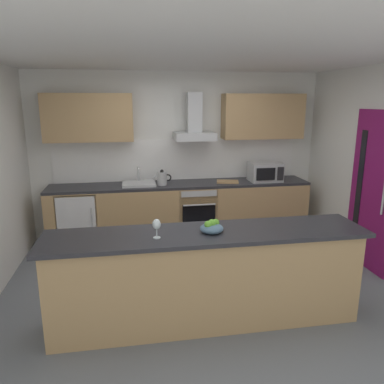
% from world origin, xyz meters
% --- Properties ---
extents(ground, '(5.59, 4.88, 0.02)m').
position_xyz_m(ground, '(0.00, 0.00, -0.01)').
color(ground, slate).
extents(ceiling, '(5.59, 4.88, 0.02)m').
position_xyz_m(ceiling, '(0.00, 0.00, 2.61)').
color(ceiling, white).
extents(wall_back, '(5.59, 0.12, 2.60)m').
position_xyz_m(wall_back, '(0.00, 2.00, 1.30)').
color(wall_back, white).
rests_on(wall_back, ground).
extents(backsplash_tile, '(3.90, 0.02, 0.66)m').
position_xyz_m(backsplash_tile, '(0.00, 1.93, 1.23)').
color(backsplash_tile, white).
extents(counter_back, '(4.04, 0.60, 0.90)m').
position_xyz_m(counter_back, '(0.00, 1.62, 0.45)').
color(counter_back, tan).
rests_on(counter_back, ground).
extents(counter_island, '(3.07, 0.64, 0.95)m').
position_xyz_m(counter_island, '(-0.08, -0.74, 0.48)').
color(counter_island, tan).
rests_on(counter_island, ground).
extents(upper_cabinets, '(3.99, 0.32, 0.70)m').
position_xyz_m(upper_cabinets, '(0.00, 1.77, 1.91)').
color(upper_cabinets, tan).
extents(side_door, '(0.08, 0.85, 2.05)m').
position_xyz_m(side_door, '(2.28, 0.20, 1.03)').
color(side_door, '#7A1456').
rests_on(side_door, ground).
extents(oven, '(0.60, 0.62, 0.80)m').
position_xyz_m(oven, '(0.23, 1.59, 0.46)').
color(oven, slate).
rests_on(oven, ground).
extents(refrigerator, '(0.58, 0.60, 0.85)m').
position_xyz_m(refrigerator, '(-1.56, 1.59, 0.43)').
color(refrigerator, white).
rests_on(refrigerator, ground).
extents(microwave, '(0.50, 0.38, 0.30)m').
position_xyz_m(microwave, '(1.36, 1.57, 1.05)').
color(microwave, '#B7BABC').
rests_on(microwave, counter_back).
extents(sink, '(0.50, 0.40, 0.26)m').
position_xyz_m(sink, '(-0.65, 1.60, 0.93)').
color(sink, silver).
rests_on(sink, counter_back).
extents(kettle, '(0.29, 0.15, 0.24)m').
position_xyz_m(kettle, '(-0.30, 1.56, 1.01)').
color(kettle, '#B7BABC').
rests_on(kettle, counter_back).
extents(range_hood, '(0.62, 0.45, 0.72)m').
position_xyz_m(range_hood, '(0.23, 1.72, 1.79)').
color(range_hood, '#B7BABC').
extents(wine_glass, '(0.08, 0.08, 0.18)m').
position_xyz_m(wine_glass, '(-0.56, -0.82, 1.08)').
color(wine_glass, silver).
rests_on(wine_glass, counter_island).
extents(fruit_bowl, '(0.22, 0.22, 0.13)m').
position_xyz_m(fruit_bowl, '(-0.04, -0.75, 1.00)').
color(fruit_bowl, slate).
rests_on(fruit_bowl, counter_island).
extents(chopping_board, '(0.38, 0.30, 0.02)m').
position_xyz_m(chopping_board, '(0.74, 1.57, 0.91)').
color(chopping_board, tan).
rests_on(chopping_board, counter_back).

